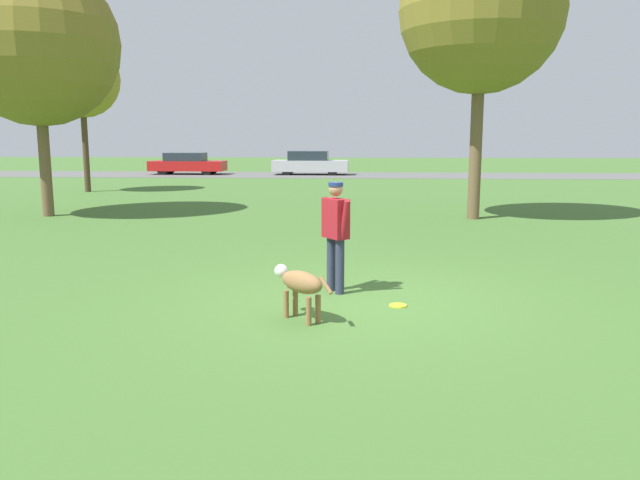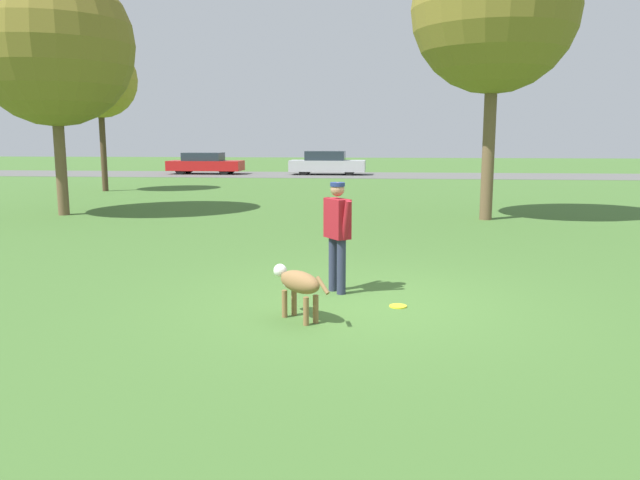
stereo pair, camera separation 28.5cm
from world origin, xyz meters
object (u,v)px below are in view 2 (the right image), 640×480
(parked_car_red, at_px, (205,163))
(parked_car_silver, at_px, (327,163))
(frisbee, at_px, (398,306))
(tree_near_left, at_px, (53,45))
(tree_far_left, at_px, (99,80))
(dog, at_px, (298,284))
(tree_mid_center, at_px, (495,10))
(person, at_px, (337,228))

(parked_car_red, relative_size, parked_car_silver, 1.00)
(frisbee, bearing_deg, tree_near_left, 136.11)
(frisbee, distance_m, tree_far_left, 21.22)
(tree_near_left, bearing_deg, dog, -50.10)
(tree_mid_center, xyz_separation_m, parked_car_red, (-13.59, 19.89, -4.91))
(dog, relative_size, tree_near_left, 0.12)
(tree_near_left, height_order, tree_mid_center, tree_mid_center)
(person, distance_m, frisbee, 1.48)
(person, xyz_separation_m, tree_far_left, (-10.93, 16.33, 3.58))
(frisbee, distance_m, tree_mid_center, 11.13)
(person, distance_m, tree_mid_center, 10.34)
(dog, distance_m, parked_car_red, 31.40)
(frisbee, distance_m, tree_near_left, 14.02)
(dog, xyz_separation_m, tree_far_left, (-10.54, 17.75, 4.08))
(tree_mid_center, height_order, parked_car_red, tree_mid_center)
(tree_mid_center, bearing_deg, frisbee, -105.95)
(person, height_order, tree_mid_center, tree_mid_center)
(tree_far_left, height_order, parked_car_red, tree_far_left)
(dog, xyz_separation_m, tree_mid_center, (3.92, 9.98, 5.09))
(tree_far_left, height_order, parked_car_silver, tree_far_left)
(dog, height_order, tree_far_left, tree_far_left)
(frisbee, relative_size, parked_car_silver, 0.05)
(frisbee, distance_m, parked_car_red, 31.16)
(frisbee, bearing_deg, dog, -150.87)
(frisbee, relative_size, parked_car_red, 0.05)
(person, bearing_deg, frisbee, 15.19)
(parked_car_red, bearing_deg, frisbee, -68.16)
(frisbee, relative_size, tree_mid_center, 0.03)
(parked_car_red, bearing_deg, dog, -70.78)
(dog, bearing_deg, tree_near_left, -4.77)
(tree_mid_center, height_order, parked_car_silver, tree_mid_center)
(tree_far_left, relative_size, parked_car_red, 1.34)
(person, relative_size, tree_far_left, 0.27)
(frisbee, bearing_deg, tree_mid_center, 74.05)
(parked_car_silver, bearing_deg, dog, -85.09)
(dog, height_order, parked_car_red, parked_car_red)
(dog, bearing_deg, parked_car_silver, -40.45)
(tree_near_left, bearing_deg, parked_car_silver, 73.30)
(dog, distance_m, tree_far_left, 21.04)
(dog, height_order, parked_car_silver, parked_car_silver)
(tree_far_left, xyz_separation_m, parked_car_silver, (8.33, 12.17, -3.85))
(person, height_order, parked_car_silver, person)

